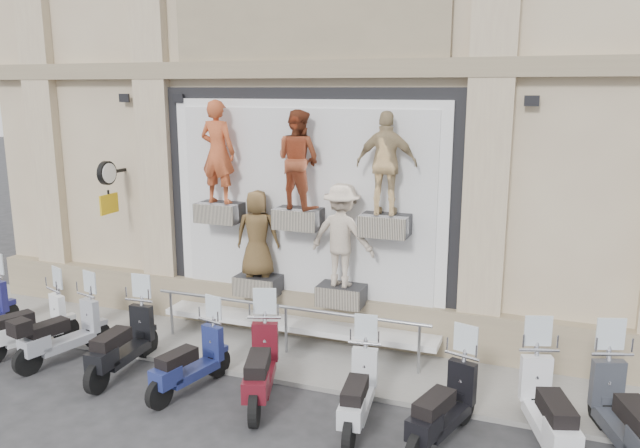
# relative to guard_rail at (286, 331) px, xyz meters

# --- Properties ---
(ground) EXTENTS (90.00, 90.00, 0.00)m
(ground) POSITION_rel_guard_rail_xyz_m (0.00, -2.00, -0.47)
(ground) COLOR #2A2A2C
(ground) RESTS_ON ground
(sidewalk) EXTENTS (16.00, 2.20, 0.08)m
(sidewalk) POSITION_rel_guard_rail_xyz_m (0.00, 0.10, -0.43)
(sidewalk) COLOR gray
(sidewalk) RESTS_ON ground
(building) EXTENTS (14.00, 8.60, 12.00)m
(building) POSITION_rel_guard_rail_xyz_m (0.00, 5.00, 5.54)
(building) COLOR #C9B793
(building) RESTS_ON ground
(shop_vitrine) EXTENTS (5.60, 0.86, 4.30)m
(shop_vitrine) POSITION_rel_guard_rail_xyz_m (0.09, 0.74, 1.96)
(shop_vitrine) COLOR black
(shop_vitrine) RESTS_ON ground
(guard_rail) EXTENTS (5.06, 0.10, 0.93)m
(guard_rail) POSITION_rel_guard_rail_xyz_m (0.00, 0.00, 0.00)
(guard_rail) COLOR #9EA0A5
(guard_rail) RESTS_ON ground
(clock_sign_bracket) EXTENTS (0.10, 0.80, 1.02)m
(clock_sign_bracket) POSITION_rel_guard_rail_xyz_m (-3.90, 0.47, 2.34)
(clock_sign_bracket) COLOR black
(clock_sign_bracket) RESTS_ON ground
(scooter_b) EXTENTS (1.13, 1.83, 1.43)m
(scooter_b) POSITION_rel_guard_rail_xyz_m (-4.26, -1.42, 0.25)
(scooter_b) COLOR white
(scooter_b) RESTS_ON ground
(scooter_c) EXTENTS (0.96, 1.85, 1.45)m
(scooter_c) POSITION_rel_guard_rail_xyz_m (-3.45, -1.49, 0.26)
(scooter_c) COLOR #92959E
(scooter_c) RESTS_ON ground
(scooter_d) EXTENTS (0.64, 1.89, 1.51)m
(scooter_d) POSITION_rel_guard_rail_xyz_m (-2.19, -1.55, 0.29)
(scooter_d) COLOR black
(scooter_d) RESTS_ON ground
(scooter_e) EXTENTS (0.86, 1.77, 1.38)m
(scooter_e) POSITION_rel_guard_rail_xyz_m (-0.85, -1.68, 0.23)
(scooter_e) COLOR navy
(scooter_e) RESTS_ON ground
(scooter_f) EXTENTS (1.13, 1.99, 1.55)m
(scooter_f) POSITION_rel_guard_rail_xyz_m (0.28, -1.58, 0.31)
(scooter_f) COLOR #4E0D16
(scooter_f) RESTS_ON ground
(scooter_g) EXTENTS (0.72, 1.79, 1.41)m
(scooter_g) POSITION_rel_guard_rail_xyz_m (1.83, -1.74, 0.24)
(scooter_g) COLOR #BBBEC2
(scooter_g) RESTS_ON ground
(scooter_h) EXTENTS (1.03, 1.88, 1.47)m
(scooter_h) POSITION_rel_guard_rail_xyz_m (2.98, -1.76, 0.27)
(scooter_h) COLOR black
(scooter_h) RESTS_ON ground
(scooter_i) EXTENTS (1.13, 2.02, 1.58)m
(scooter_i) POSITION_rel_guard_rail_xyz_m (4.25, -1.44, 0.32)
(scooter_i) COLOR silver
(scooter_i) RESTS_ON ground
(scooter_j) EXTENTS (1.20, 2.08, 1.62)m
(scooter_j) POSITION_rel_guard_rail_xyz_m (5.16, -1.33, 0.35)
(scooter_j) COLOR #2E3138
(scooter_j) RESTS_ON ground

